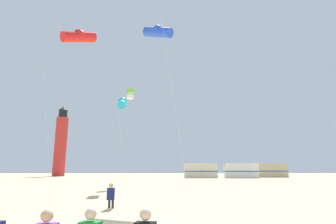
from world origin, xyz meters
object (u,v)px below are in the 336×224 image
Objects in this scene: kite_tube_scarlet at (79,36)px; rv_van_cream at (200,171)px; kite_tube_cyan at (123,103)px; lighthouse_distant at (61,143)px; rv_van_tan at (271,170)px; kite_box_lime at (130,94)px; kite_tube_blue at (158,32)px; kite_flyer_standing at (111,195)px; rv_van_white at (241,171)px.

kite_tube_scarlet reaches higher than rv_van_cream.
kite_tube_cyan is 47.22m from lighthouse_distant.
kite_box_lime is at bearing -132.16° from rv_van_tan.
kite_flyer_standing is at bearing -111.22° from kite_tube_blue.
kite_box_lime is at bearing -60.01° from lighthouse_distant.
rv_van_tan is at bearing -9.39° from lighthouse_distant.
lighthouse_distant is at bearing 171.23° from rv_van_tan.
kite_tube_blue reaches higher than kite_flyer_standing.
kite_flyer_standing is 0.18× the size of rv_van_cream.
kite_tube_scarlet is at bearing -170.13° from kite_tube_blue.
lighthouse_distant is at bearing 111.28° from kite_tube_scarlet.
kite_box_lime is 12.57m from kite_tube_scarlet.
kite_tube_blue is 40.46m from rv_van_white.
lighthouse_distant reaches higher than kite_tube_cyan.
kite_flyer_standing is 44.59m from rv_van_white.
kite_tube_cyan is 1.27× the size of rv_van_cream.
kite_tube_blue is at bearing -73.82° from kite_box_lime.
rv_van_white is at bearing -118.66° from kite_flyer_standing.
kite_tube_scarlet is 1.74× the size of rv_van_white.
kite_tube_scarlet is 7.43m from kite_tube_cyan.
rv_van_white is at bearing 58.34° from kite_tube_cyan.
rv_van_cream is at bearing 78.02° from kite_tube_blue.
lighthouse_distant reaches higher than kite_tube_blue.
rv_van_cream is 1.00× the size of rv_van_white.
rv_van_tan is (7.46, 3.99, 0.00)m from rv_van_white.
kite_tube_scarlet is 1.37× the size of kite_tube_cyan.
kite_box_lime is 1.63× the size of rv_van_white.
kite_tube_scarlet reaches higher than kite_flyer_standing.
rv_van_cream is at bearing 66.13° from kite_box_lime.
kite_tube_blue is (3.21, -5.52, 3.94)m from kite_tube_cyan.
rv_van_tan is at bearing 28.80° from rv_van_white.
lighthouse_distant is 42.05m from rv_van_white.
kite_box_lime is at bearing -113.42° from rv_van_cream.
lighthouse_distant is at bearing 116.50° from kite_tube_cyan.
kite_tube_scarlet is (-3.36, 4.11, 9.94)m from kite_flyer_standing.
kite_tube_cyan is at bearing -88.85° from kite_box_lime.
lighthouse_distant reaches higher than kite_box_lime.
kite_tube_scarlet is 5.47m from kite_tube_blue.
kite_tube_cyan is 33.42m from rv_van_cream.
kite_box_lime is 12.04m from kite_tube_blue.
kite_tube_cyan reaches higher than rv_van_tan.
lighthouse_distant reaches higher than rv_van_white.
kite_flyer_standing is 12.66m from kite_tube_cyan.
kite_tube_cyan is at bearing 71.92° from kite_tube_scarlet.
kite_box_lime is 39.74m from rv_van_tan.
kite_tube_cyan is 0.68× the size of kite_tube_blue.
rv_van_tan is (26.35, 28.48, -8.59)m from kite_box_lime.
rv_van_cream is (11.07, 25.02, -8.59)m from kite_box_lime.
kite_tube_blue is 1.88× the size of rv_van_tan.
kite_flyer_standing is 0.14× the size of kite_tube_cyan.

